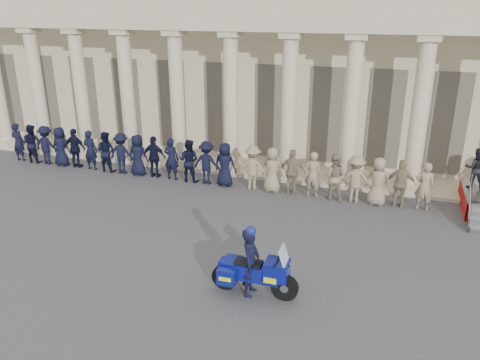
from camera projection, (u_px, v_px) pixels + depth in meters
name	position (u px, v px, depth m)	size (l,w,h in m)	color
ground	(183.00, 261.00, 14.22)	(90.00, 90.00, 0.00)	#3F3F41
building	(294.00, 59.00, 25.71)	(40.00, 12.50, 9.00)	#BEB18E
officer_rank	(191.00, 161.00, 20.32)	(19.56, 0.72, 1.90)	black
motorcycle	(255.00, 272.00, 12.37)	(2.39, 0.98, 1.53)	black
rider	(251.00, 261.00, 12.29)	(0.47, 0.70, 2.01)	black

